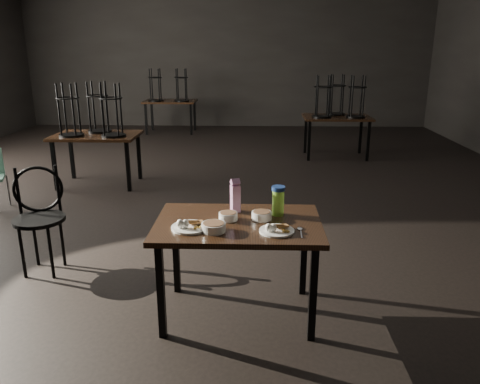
{
  "coord_description": "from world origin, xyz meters",
  "views": [
    {
      "loc": [
        0.72,
        -5.98,
        1.96
      ],
      "look_at": [
        0.6,
        -2.42,
        0.85
      ],
      "focal_mm": 35.0,
      "sensor_mm": 36.0,
      "label": 1
    }
  ],
  "objects_px": {
    "juice_carton": "(235,196)",
    "water_bottle": "(278,200)",
    "bentwood_chair": "(39,211)",
    "main_table": "(238,232)"
  },
  "relations": [
    {
      "from": "juice_carton",
      "to": "water_bottle",
      "type": "relative_size",
      "value": 1.18
    },
    {
      "from": "water_bottle",
      "to": "bentwood_chair",
      "type": "bearing_deg",
      "value": 165.15
    },
    {
      "from": "bentwood_chair",
      "to": "water_bottle",
      "type": "bearing_deg",
      "value": -33.62
    },
    {
      "from": "main_table",
      "to": "water_bottle",
      "type": "xyz_separation_m",
      "value": [
        0.29,
        0.15,
        0.19
      ]
    },
    {
      "from": "main_table",
      "to": "juice_carton",
      "type": "xyz_separation_m",
      "value": [
        -0.03,
        0.21,
        0.2
      ]
    },
    {
      "from": "juice_carton",
      "to": "water_bottle",
      "type": "bearing_deg",
      "value": -10.59
    },
    {
      "from": "main_table",
      "to": "bentwood_chair",
      "type": "bearing_deg",
      "value": 158.5
    },
    {
      "from": "juice_carton",
      "to": "water_bottle",
      "type": "height_order",
      "value": "juice_carton"
    },
    {
      "from": "main_table",
      "to": "water_bottle",
      "type": "bearing_deg",
      "value": 27.89
    },
    {
      "from": "juice_carton",
      "to": "bentwood_chair",
      "type": "bearing_deg",
      "value": 164.39
    }
  ]
}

